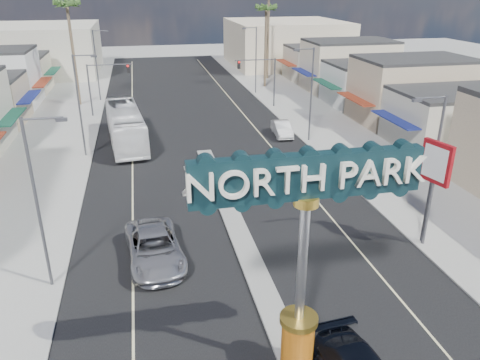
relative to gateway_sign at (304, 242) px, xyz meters
name	(u,v)px	position (x,y,z in m)	size (l,w,h in m)	color
ground	(202,148)	(0.00, 28.02, -5.93)	(160.00, 160.00, 0.00)	gray
road	(202,148)	(0.00, 28.02, -5.92)	(20.00, 120.00, 0.01)	black
median_island	(237,227)	(0.00, 12.02, -5.85)	(1.30, 30.00, 0.16)	gray
sidewalk_left	(46,158)	(-14.00, 28.02, -5.87)	(8.00, 120.00, 0.12)	gray
sidewalk_right	(341,138)	(14.00, 28.02, -5.87)	(8.00, 120.00, 0.12)	gray
storefront_row_right	(375,80)	(24.00, 41.02, -2.93)	(12.00, 42.00, 6.00)	#B7B29E
backdrop_far_left	(36,50)	(-22.00, 73.02, -1.93)	(20.00, 20.00, 8.00)	#B7B29E
backdrop_far_right	(286,43)	(22.00, 73.02, -1.93)	(20.00, 20.00, 8.00)	beige
gateway_sign	(304,242)	(0.00, 0.00, 0.00)	(8.20, 1.50, 9.15)	#B3580D
traffic_signal_left	(105,79)	(-9.18, 42.02, -1.65)	(5.09, 0.45, 6.00)	#47474C
traffic_signal_right	(260,73)	(9.18, 42.02, -1.65)	(5.09, 0.45, 6.00)	#47474C
streetlight_l_near	(39,197)	(-10.43, 8.02, -0.86)	(2.03, 0.22, 9.00)	#47474C
streetlight_l_mid	(81,101)	(-10.43, 28.02, -0.86)	(2.03, 0.22, 9.00)	#47474C
streetlight_l_far	(97,62)	(-10.43, 50.02, -0.86)	(2.03, 0.22, 9.00)	#47474C
streetlight_r_near	(432,164)	(10.43, 8.02, -0.86)	(2.03, 0.22, 9.00)	#47474C
streetlight_r_mid	(310,90)	(10.43, 28.02, -0.86)	(2.03, 0.22, 9.00)	#47474C
streetlight_r_far	(255,57)	(10.43, 50.02, -0.86)	(2.03, 0.22, 9.00)	#47474C
palm_left_far	(67,10)	(-13.00, 48.02, 5.57)	(2.60, 2.60, 13.10)	brown
palm_right_mid	(266,12)	(13.00, 54.02, 4.67)	(2.60, 2.60, 12.10)	brown
suv_left	(154,247)	(-5.25, 9.29, -5.05)	(2.92, 6.33, 1.76)	#A4A3A8
car_parked_right	(282,129)	(8.51, 30.30, -5.19)	(1.56, 4.46, 1.47)	silver
city_bus	(125,126)	(-7.00, 31.09, -4.17)	(2.95, 12.60, 3.51)	white
bank_pylon_sign	(435,169)	(10.49, 7.73, -1.00)	(0.75, 1.98, 6.36)	#47474C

